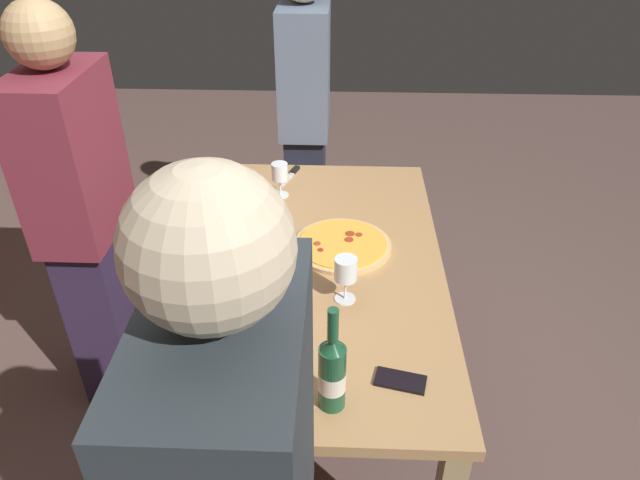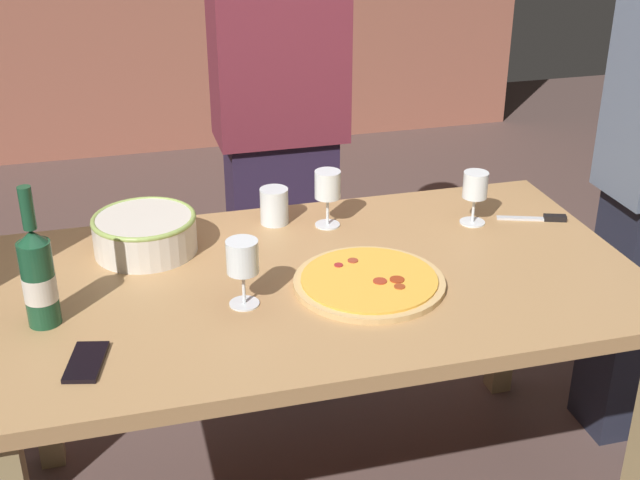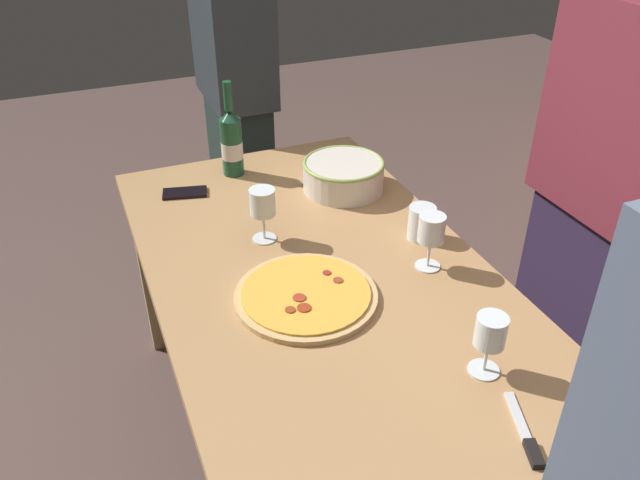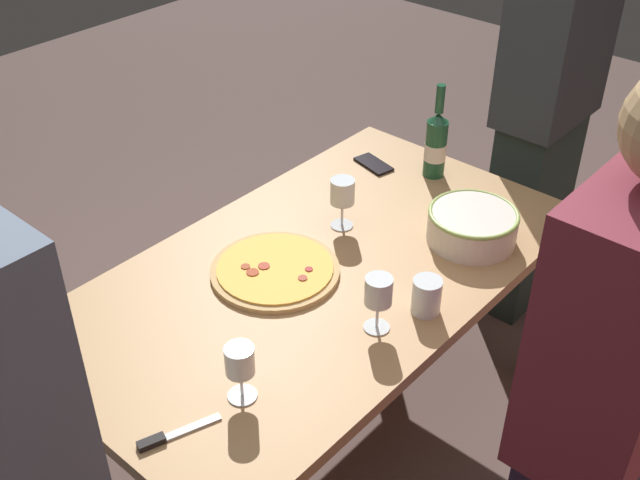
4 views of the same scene
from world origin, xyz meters
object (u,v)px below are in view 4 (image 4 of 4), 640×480
object	(u,v)px
pizza_knife	(168,436)
person_host	(599,422)
pizza	(275,270)
person_guest_right	(546,110)
serving_bowl	(472,225)
cell_phone	(374,164)
dining_table	(320,293)
wine_bottle	(436,144)
wine_glass_far_left	(342,194)
cup_amber	(426,296)
wine_glass_near_pizza	(378,293)
wine_glass_by_bottle	(240,363)

from	to	relation	value
pizza_knife	person_host	world-z (taller)	person_host
pizza	person_guest_right	size ratio (longest dim) A/B	0.22
serving_bowl	cell_phone	xyz separation A→B (m)	(-0.16, -0.50, -0.05)
dining_table	pizza_knife	xyz separation A→B (m)	(0.70, 0.16, 0.10)
dining_table	wine_bottle	xyz separation A→B (m)	(-0.66, -0.06, 0.21)
wine_glass_far_left	wine_bottle	bearing A→B (deg)	175.69
cup_amber	person_guest_right	xyz separation A→B (m)	(-1.10, -0.24, 0.07)
wine_glass_near_pizza	person_guest_right	xyz separation A→B (m)	(-1.24, -0.19, -0.00)
cell_phone	pizza_knife	bearing A→B (deg)	31.33
cell_phone	pizza_knife	size ratio (longest dim) A/B	0.75
wine_glass_by_bottle	wine_glass_far_left	xyz separation A→B (m)	(-0.71, -0.29, 0.01)
pizza	serving_bowl	bearing A→B (deg)	146.97
person_guest_right	wine_glass_near_pizza	bearing A→B (deg)	13.38
dining_table	wine_glass_near_pizza	distance (m)	0.37
cell_phone	person_host	bearing A→B (deg)	72.86
cell_phone	pizza_knife	xyz separation A→B (m)	(1.27, 0.41, 0.00)
cell_phone	person_host	xyz separation A→B (m)	(0.67, 1.14, 0.08)
wine_glass_far_left	cup_amber	bearing A→B (deg)	68.96
wine_glass_near_pizza	wine_glass_by_bottle	distance (m)	0.41
dining_table	person_host	distance (m)	0.91
wine_glass_near_pizza	wine_glass_far_left	xyz separation A→B (m)	(-0.31, -0.38, -0.00)
cup_amber	person_guest_right	distance (m)	1.13
cup_amber	cell_phone	size ratio (longest dim) A/B	0.71
serving_bowl	cup_amber	bearing A→B (deg)	13.57
pizza_knife	person_host	size ratio (longest dim) A/B	0.12
wine_glass_by_bottle	wine_glass_far_left	world-z (taller)	wine_glass_far_left
serving_bowl	pizza_knife	xyz separation A→B (m)	(1.11, -0.09, -0.05)
pizza	wine_bottle	bearing A→B (deg)	178.28
wine_bottle	cup_amber	xyz separation A→B (m)	(0.62, 0.40, -0.07)
wine_glass_by_bottle	person_guest_right	world-z (taller)	person_guest_right
serving_bowl	cell_phone	distance (m)	0.53
pizza	wine_glass_far_left	xyz separation A→B (m)	(-0.31, -0.01, 0.11)
wine_glass_near_pizza	pizza	bearing A→B (deg)	-89.11
pizza	person_host	xyz separation A→B (m)	(-0.01, 0.96, 0.07)
wine_bottle	person_host	distance (m)	1.21
cell_phone	person_host	distance (m)	1.32
wine_glass_by_bottle	cup_amber	xyz separation A→B (m)	(-0.54, 0.15, -0.06)
person_guest_right	dining_table	bearing A→B (deg)	0.00
serving_bowl	wine_glass_far_left	world-z (taller)	wine_glass_far_left
wine_glass_far_left	pizza	bearing A→B (deg)	2.03
serving_bowl	person_host	size ratio (longest dim) A/B	0.17
cell_phone	wine_bottle	bearing A→B (deg)	127.37
wine_glass_far_left	pizza_knife	size ratio (longest dim) A/B	0.86
serving_bowl	cell_phone	world-z (taller)	serving_bowl
wine_glass_near_pizza	dining_table	bearing A→B (deg)	-108.98
cup_amber	person_host	bearing A→B (deg)	75.72
wine_bottle	cup_amber	distance (m)	0.74
serving_bowl	person_guest_right	world-z (taller)	person_guest_right
dining_table	person_guest_right	bearing A→B (deg)	175.22
pizza	serving_bowl	xyz separation A→B (m)	(-0.51, 0.33, 0.04)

